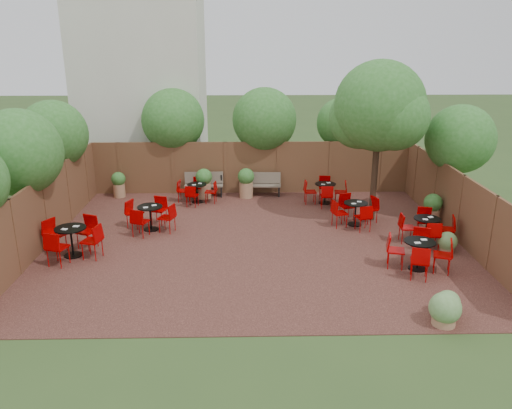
{
  "coord_description": "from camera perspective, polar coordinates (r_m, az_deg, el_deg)",
  "views": [
    {
      "loc": [
        -0.27,
        -13.92,
        5.74
      ],
      "look_at": [
        0.06,
        0.5,
        1.0
      ],
      "focal_mm": 35.83,
      "sensor_mm": 36.0,
      "label": 1
    }
  ],
  "objects": [
    {
      "name": "fence_right",
      "position": [
        15.99,
        21.85,
        -0.41
      ],
      "size": [
        0.08,
        10.0,
        2.0
      ],
      "primitive_type": "cube",
      "color": "brown",
      "rests_on": "ground"
    },
    {
      "name": "neighbour_building",
      "position": [
        22.39,
        -12.54,
        13.32
      ],
      "size": [
        5.0,
        4.0,
        8.0
      ],
      "primitive_type": "cube",
      "color": "beige",
      "rests_on": "ground"
    },
    {
      "name": "courtyard_tree",
      "position": [
        16.44,
        13.58,
        10.12
      ],
      "size": [
        2.91,
        2.83,
        5.11
      ],
      "rotation": [
        0.0,
        0.0,
        0.37
      ],
      "color": "black",
      "rests_on": "courtyard_paving"
    },
    {
      "name": "courtyard_paving",
      "position": [
        15.06,
        -0.18,
        -4.18
      ],
      "size": [
        12.0,
        10.0,
        0.02
      ],
      "primitive_type": "cube",
      "color": "#351C15",
      "rests_on": "ground"
    },
    {
      "name": "park_bench_right",
      "position": [
        19.29,
        0.69,
        2.32
      ],
      "size": [
        1.42,
        0.52,
        0.87
      ],
      "rotation": [
        0.0,
        0.0,
        -0.05
      ],
      "color": "brown",
      "rests_on": "courtyard_paving"
    },
    {
      "name": "low_shrubs",
      "position": [
        12.54,
        20.48,
        -8.61
      ],
      "size": [
        2.1,
        4.38,
        0.72
      ],
      "color": "#9E704F",
      "rests_on": "courtyard_paving"
    },
    {
      "name": "overhang_foliage",
      "position": [
        17.33,
        -6.98,
        7.9
      ],
      "size": [
        15.42,
        10.36,
        2.45
      ],
      "color": "#2C6821",
      "rests_on": "ground"
    },
    {
      "name": "park_bench_left",
      "position": [
        19.34,
        -5.84,
        2.31
      ],
      "size": [
        1.46,
        0.5,
        0.89
      ],
      "rotation": [
        0.0,
        0.0,
        0.03
      ],
      "color": "brown",
      "rests_on": "courtyard_paving"
    },
    {
      "name": "ground",
      "position": [
        15.06,
        -0.18,
        -4.21
      ],
      "size": [
        80.0,
        80.0,
        0.0
      ],
      "primitive_type": "plane",
      "color": "#354F23",
      "rests_on": "ground"
    },
    {
      "name": "fence_back",
      "position": [
        19.51,
        -0.48,
        4.13
      ],
      "size": [
        12.0,
        0.08,
        2.0
      ],
      "primitive_type": "cube",
      "color": "brown",
      "rests_on": "ground"
    },
    {
      "name": "bistro_tables",
      "position": [
        15.57,
        1.59,
        -1.62
      ],
      "size": [
        11.65,
        7.3,
        0.95
      ],
      "color": "black",
      "rests_on": "courtyard_paving"
    },
    {
      "name": "fence_left",
      "position": [
        15.78,
        -22.53,
        -0.72
      ],
      "size": [
        0.08,
        10.0,
        2.0
      ],
      "primitive_type": "cube",
      "color": "brown",
      "rests_on": "ground"
    },
    {
      "name": "planters",
      "position": [
        18.28,
        -0.73,
        1.85
      ],
      "size": [
        11.18,
        3.88,
        1.11
      ],
      "color": "#9E704F",
      "rests_on": "courtyard_paving"
    }
  ]
}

